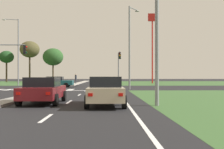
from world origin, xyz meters
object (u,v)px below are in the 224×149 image
car_beige_third (106,91)px  fastfood_pole_sign (152,34)px  pedestrian_at_median (76,78)px  street_lamp_near (160,10)px  treeline_third (30,50)px  car_teal_near (56,82)px  traffic_signal_far_right (119,62)px  street_lamp_second (130,43)px  street_lamp_third (17,49)px  treeline_second (7,57)px  treeline_fourth (53,57)px  car_maroon_fourth (43,90)px

car_beige_third → fastfood_pole_sign: (9.60, 41.41, 9.58)m
car_beige_third → pedestrian_at_median: pedestrian_at_median is taller
street_lamp_near → pedestrian_at_median: 36.49m
treeline_third → car_teal_near: bearing=-68.3°
traffic_signal_far_right → street_lamp_second: bearing=-85.2°
traffic_signal_far_right → pedestrian_at_median: size_ratio=2.91×
pedestrian_at_median → treeline_third: bearing=-57.7°
car_teal_near → street_lamp_third: (-7.31, 6.06, 5.11)m
car_beige_third → treeline_second: 61.78m
car_teal_near → fastfood_pole_sign: bearing=138.6°
car_teal_near → street_lamp_near: bearing=22.8°
treeline_second → treeline_fourth: treeline_fourth is taller
treeline_fourth → car_maroon_fourth: bearing=-79.3°
fastfood_pole_sign → street_lamp_second: bearing=-105.4°
car_beige_third → car_maroon_fourth: (-3.50, 1.09, -0.02)m
street_lamp_third → car_beige_third: bearing=-63.8°
pedestrian_at_median → treeline_fourth: bearing=-70.6°
car_maroon_fourth → car_beige_third: bearing=-17.2°
pedestrian_at_median → treeline_fourth: treeline_fourth is taller
traffic_signal_far_right → treeline_fourth: bearing=118.9°
fastfood_pole_sign → pedestrian_at_median: bearing=-157.4°
car_beige_third → treeline_fourth: 56.44m
pedestrian_at_median → fastfood_pole_sign: 18.81m
street_lamp_second → treeline_second: bearing=126.1°
street_lamp_near → treeline_third: bearing=112.2°
street_lamp_near → treeline_second: 62.97m
traffic_signal_far_right → treeline_third: 36.13m
car_teal_near → car_beige_third: 23.71m
street_lamp_second → pedestrian_at_median: size_ratio=5.32×
car_teal_near → treeline_third: 35.47m
car_maroon_fourth → treeline_fourth: bearing=100.7°
car_beige_third → street_lamp_second: (2.76, 16.51, 4.50)m
car_maroon_fourth → traffic_signal_far_right: size_ratio=0.81×
pedestrian_at_median → treeline_second: size_ratio=0.22×
treeline_second → car_maroon_fourth: bearing=-67.7°
street_lamp_near → treeline_fourth: street_lamp_near is taller
traffic_signal_far_right → fastfood_pole_sign: (7.67, 15.08, 6.77)m
street_lamp_third → treeline_second: street_lamp_third is taller
fastfood_pole_sign → treeline_third: (-29.26, 13.50, -2.05)m
car_teal_near → street_lamp_second: size_ratio=0.49×
car_teal_near → treeline_fourth: size_ratio=0.54×
street_lamp_third → treeline_third: bearing=101.8°
car_teal_near → fastfood_pole_sign: fastfood_pole_sign is taller
street_lamp_third → fastfood_pole_sign: bearing=28.0°
traffic_signal_far_right → street_lamp_near: street_lamp_near is taller
treeline_second → treeline_third: bearing=-8.2°
car_beige_third → fastfood_pole_sign: 43.57m
car_teal_near → traffic_signal_far_right: bearing=112.4°
pedestrian_at_median → treeline_second: treeline_second is taller
car_beige_third → treeline_fourth: bearing=104.0°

